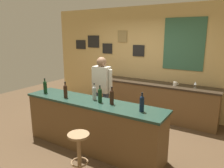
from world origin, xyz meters
TOP-DOWN VIEW (x-y plane):
  - ground_plane at (0.00, 0.00)m, footprint 10.00×10.00m
  - back_wall at (0.01, 2.03)m, footprint 6.00×0.09m
  - bar_counter at (0.00, -0.40)m, footprint 2.75×0.60m
  - side_counter at (0.40, 1.65)m, footprint 3.12×0.56m
  - bartender at (-0.31, 0.38)m, footprint 0.52×0.21m
  - bar_stool at (0.32, -1.15)m, footprint 0.32×0.32m
  - wine_bottle_a at (-1.11, -0.47)m, footprint 0.07×0.07m
  - wine_bottle_b at (-0.53, -0.49)m, footprint 0.07×0.07m
  - wine_bottle_c at (0.00, -0.31)m, footprint 0.07×0.07m
  - wine_bottle_d at (0.17, -0.38)m, footprint 0.07×0.07m
  - wine_bottle_e at (0.40, -0.36)m, footprint 0.07×0.07m
  - wine_bottle_f at (0.98, -0.42)m, footprint 0.07×0.07m
  - wine_glass_a at (-0.94, 1.66)m, footprint 0.07×0.07m
  - wine_glass_b at (1.38, 1.63)m, footprint 0.07×0.07m
  - coffee_mug at (0.93, 1.61)m, footprint 0.12×0.08m

SIDE VIEW (x-z plane):
  - ground_plane at x=0.00m, z-range 0.00..0.00m
  - side_counter at x=0.40m, z-range 0.00..0.90m
  - bar_stool at x=0.32m, z-range 0.12..0.80m
  - bar_counter at x=0.00m, z-range 0.00..0.92m
  - bartender at x=-0.31m, z-range 0.13..1.75m
  - coffee_mug at x=0.93m, z-range 0.90..1.00m
  - wine_glass_a at x=-0.94m, z-range 0.93..1.09m
  - wine_glass_b at x=1.38m, z-range 0.93..1.09m
  - wine_bottle_a at x=-1.11m, z-range 0.90..1.21m
  - wine_bottle_b at x=-0.53m, z-range 0.90..1.21m
  - wine_bottle_c at x=0.00m, z-range 0.90..1.21m
  - wine_bottle_d at x=0.17m, z-range 0.90..1.21m
  - wine_bottle_e at x=0.40m, z-range 0.90..1.21m
  - wine_bottle_f at x=0.98m, z-range 0.90..1.21m
  - back_wall at x=0.01m, z-range 0.02..2.82m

